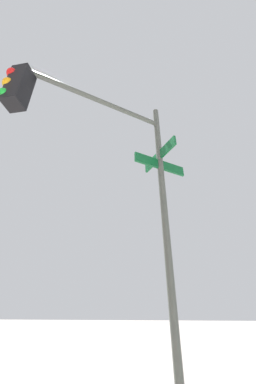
% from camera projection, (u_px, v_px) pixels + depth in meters
% --- Properties ---
extents(traffic_signal_near, '(2.77, 2.15, 5.43)m').
position_uv_depth(traffic_signal_near, '(99.00, 151.00, 3.63)').
color(traffic_signal_near, '#474C47').
rests_on(traffic_signal_near, ground_plane).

